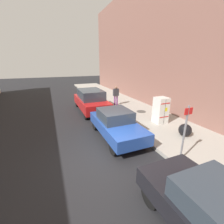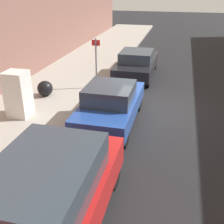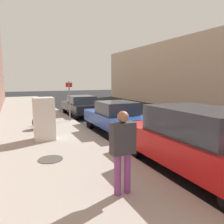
{
  "view_description": "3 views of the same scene",
  "coord_description": "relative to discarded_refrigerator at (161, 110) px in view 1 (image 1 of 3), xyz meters",
  "views": [
    {
      "loc": [
        1.84,
        4.96,
        3.78
      ],
      "look_at": [
        -1.78,
        -3.72,
        0.67
      ],
      "focal_mm": 24.0,
      "sensor_mm": 36.0,
      "label": 1
    },
    {
      "loc": [
        0.98,
        -10.08,
        4.53
      ],
      "look_at": [
        -0.92,
        -2.27,
        0.78
      ],
      "focal_mm": 45.0,
      "sensor_mm": 36.0,
      "label": 2
    },
    {
      "loc": [
        -5.38,
        -10.54,
        2.44
      ],
      "look_at": [
        -1.59,
        -2.24,
        1.1
      ],
      "focal_mm": 35.0,
      "sensor_mm": 36.0,
      "label": 3
    }
  ],
  "objects": [
    {
      "name": "parked_suv_red",
      "position": [
        3.22,
        -4.52,
        -0.08
      ],
      "size": [
        1.95,
        4.68,
        1.74
      ],
      "color": "red",
      "rests_on": "ground"
    },
    {
      "name": "sidewalk_slab",
      "position": [
        0.12,
        2.02,
        -0.89
      ],
      "size": [
        4.02,
        44.0,
        0.17
      ],
      "primitive_type": "cube",
      "color": "#9E998E",
      "rests_on": "ground"
    },
    {
      "name": "street_sign_post",
      "position": [
        1.82,
        3.43,
        0.44
      ],
      "size": [
        0.36,
        0.07,
        2.2
      ],
      "color": "slate",
      "rests_on": "sidewalk_slab"
    },
    {
      "name": "trash_bag",
      "position": [
        0.02,
        1.96,
        -0.49
      ],
      "size": [
        0.64,
        0.64,
        0.64
      ],
      "primitive_type": "sphere",
      "color": "black",
      "rests_on": "sidewalk_slab"
    },
    {
      "name": "pedestrian_walking_far",
      "position": [
        0.86,
        -4.86,
        0.17
      ],
      "size": [
        0.49,
        0.23,
        1.68
      ],
      "rotation": [
        0.0,
        0.0,
        4.04
      ],
      "color": "#7A3D7F",
      "rests_on": "sidewalk_slab"
    },
    {
      "name": "ground_plane",
      "position": [
        4.34,
        2.02,
        -0.98
      ],
      "size": [
        80.0,
        80.0,
        0.0
      ],
      "primitive_type": "plane",
      "color": "black"
    },
    {
      "name": "discarded_refrigerator",
      "position": [
        0.0,
        0.0,
        0.0
      ],
      "size": [
        0.75,
        0.73,
        1.62
      ],
      "color": "silver",
      "rests_on": "sidewalk_slab"
    },
    {
      "name": "parked_hatchback_blue",
      "position": [
        3.22,
        0.43,
        -0.22
      ],
      "size": [
        1.73,
        3.99,
        1.47
      ],
      "color": "#23479E",
      "rests_on": "ground"
    },
    {
      "name": "manhole_cover",
      "position": [
        -0.15,
        -2.32,
        -0.8
      ],
      "size": [
        0.7,
        0.7,
        0.02
      ],
      "primitive_type": "cylinder",
      "color": "#47443F",
      "rests_on": "sidewalk_slab"
    }
  ]
}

